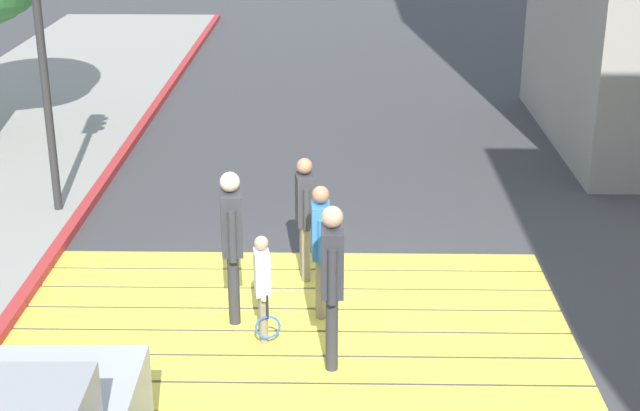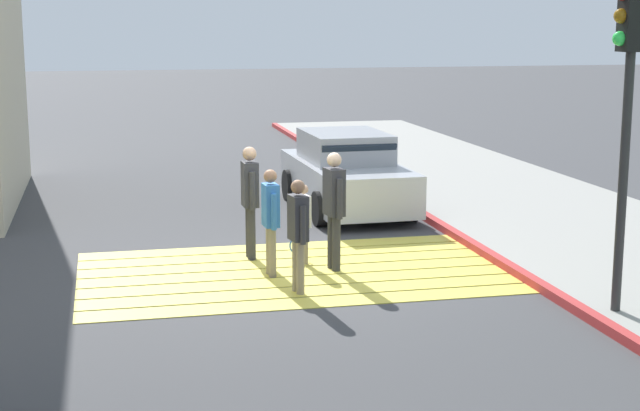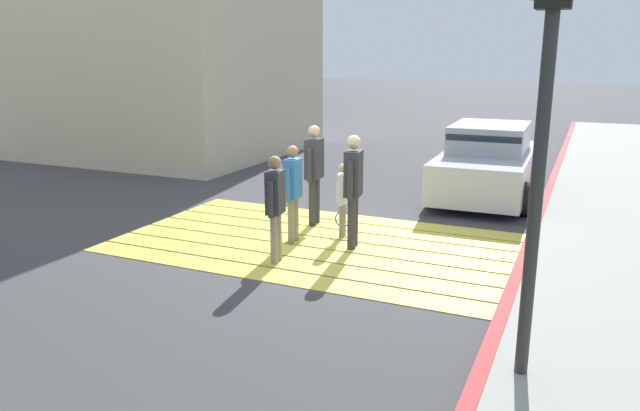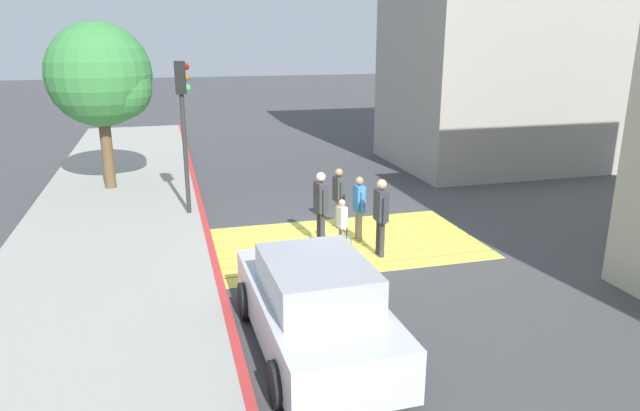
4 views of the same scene
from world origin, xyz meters
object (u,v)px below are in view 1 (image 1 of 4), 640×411
object	(u,v)px
pedestrian_teen_behind	(305,210)
pedestrian_adult_lead	(332,275)
pedestrian_adult_side	(232,236)
traffic_light_corner	(39,11)
pedestrian_child_with_racket	(263,284)
pedestrian_adult_trailing	(321,242)

from	to	relation	value
pedestrian_teen_behind	pedestrian_adult_lead	bearing A→B (deg)	-80.59
pedestrian_adult_side	pedestrian_teen_behind	distance (m)	1.38
traffic_light_corner	pedestrian_adult_side	size ratio (longest dim) A/B	2.33
pedestrian_teen_behind	pedestrian_child_with_racket	distance (m)	1.69
pedestrian_adult_trailing	pedestrian_child_with_racket	xyz separation A→B (m)	(-0.62, -0.63, -0.23)
pedestrian_teen_behind	pedestrian_child_with_racket	xyz separation A→B (m)	(-0.41, -1.62, -0.23)
pedestrian_adult_side	pedestrian_child_with_racket	world-z (taller)	pedestrian_adult_side
pedestrian_adult_lead	pedestrian_adult_side	xyz separation A→B (m)	(-1.14, 1.00, 0.00)
pedestrian_adult_side	pedestrian_child_with_racket	size ratio (longest dim) A/B	1.44
pedestrian_adult_lead	pedestrian_teen_behind	size ratio (longest dim) A/B	1.12
pedestrian_adult_trailing	pedestrian_teen_behind	world-z (taller)	same
pedestrian_adult_lead	pedestrian_child_with_racket	world-z (taller)	pedestrian_adult_lead
pedestrian_adult_trailing	pedestrian_child_with_racket	distance (m)	0.91
pedestrian_adult_trailing	pedestrian_teen_behind	xyz separation A→B (m)	(-0.21, 0.99, -0.00)
pedestrian_adult_trailing	pedestrian_teen_behind	distance (m)	1.02
pedestrian_adult_side	pedestrian_adult_trailing	bearing A→B (deg)	7.47
traffic_light_corner	pedestrian_adult_lead	world-z (taller)	traffic_light_corner
traffic_light_corner	pedestrian_child_with_racket	xyz separation A→B (m)	(3.30, -3.69, -2.33)
pedestrian_adult_side	traffic_light_corner	bearing A→B (deg)	132.47
traffic_light_corner	pedestrian_adult_trailing	xyz separation A→B (m)	(3.93, -3.07, -2.10)
pedestrian_adult_trailing	traffic_light_corner	bearing A→B (deg)	142.01
pedestrian_adult_lead	pedestrian_child_with_racket	distance (m)	0.97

